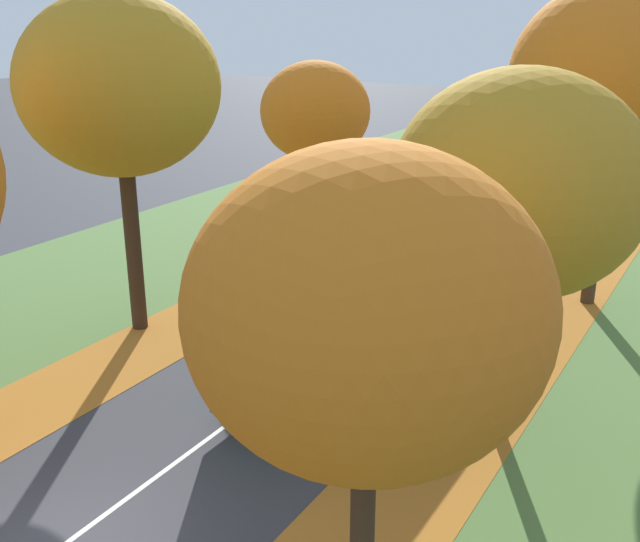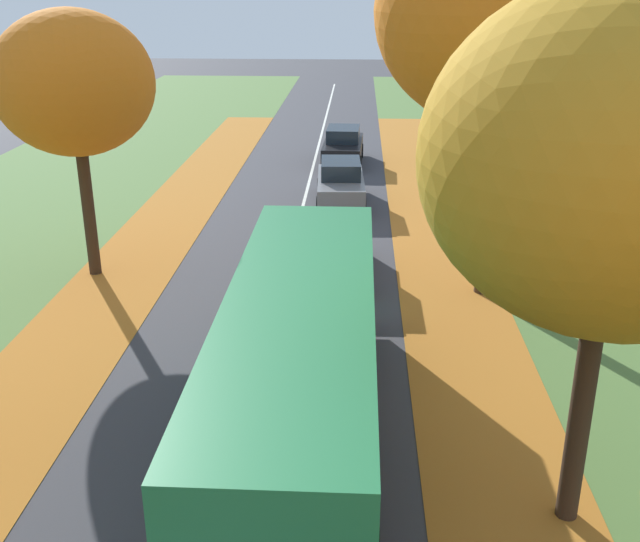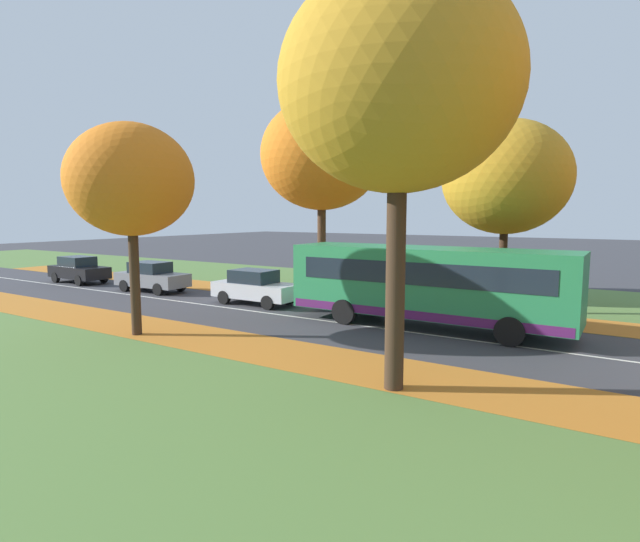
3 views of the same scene
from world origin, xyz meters
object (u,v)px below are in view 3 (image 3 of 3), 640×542
at_px(tree_right_near, 506,178).
at_px(car_silver_lead, 256,287).
at_px(tree_left_mid, 131,180).
at_px(car_black_third_in_line, 79,270).
at_px(tree_right_mid, 322,155).
at_px(bus, 428,282).
at_px(car_grey_following, 152,277).
at_px(tree_left_near, 399,84).

height_order(tree_right_near, car_silver_lead, tree_right_near).
xyz_separation_m(tree_left_mid, car_black_third_in_line, (6.79, 14.27, -4.53)).
distance_m(tree_right_mid, bus, 10.18).
relative_size(tree_left_mid, tree_right_mid, 0.73).
height_order(tree_left_mid, car_grey_following, tree_left_mid).
height_order(tree_right_mid, car_silver_lead, tree_right_mid).
bearing_deg(car_silver_lead, car_black_third_in_line, 90.26).
height_order(tree_left_near, car_black_third_in_line, tree_left_near).
height_order(tree_right_near, car_black_third_in_line, tree_right_near).
bearing_deg(tree_right_near, bus, 158.42).
xyz_separation_m(tree_right_near, bus, (-4.33, 1.71, -4.02)).
bearing_deg(tree_left_near, tree_right_mid, 39.05).
xyz_separation_m(tree_left_mid, car_silver_lead, (6.85, 0.30, -4.53)).
distance_m(tree_left_near, car_grey_following, 19.86).
relative_size(tree_right_mid, car_grey_following, 2.35).
distance_m(tree_left_mid, car_black_third_in_line, 16.44).
height_order(car_silver_lead, car_grey_following, same).
bearing_deg(tree_left_near, bus, 13.81).
height_order(tree_left_mid, tree_right_near, tree_right_near).
bearing_deg(bus, car_grey_following, 88.94).
xyz_separation_m(tree_left_near, tree_right_mid, (11.16, 9.05, 0.08)).
height_order(car_silver_lead, car_black_third_in_line, same).
distance_m(tree_right_mid, car_grey_following, 11.31).
bearing_deg(car_black_third_in_line, tree_right_mid, -74.66).
bearing_deg(car_grey_following, tree_right_mid, -64.17).
xyz_separation_m(tree_right_mid, car_silver_lead, (-4.07, 1.10, -6.39)).
xyz_separation_m(tree_left_mid, bus, (6.57, -8.18, -3.64)).
relative_size(tree_left_near, car_black_third_in_line, 2.27).
relative_size(tree_left_near, car_silver_lead, 2.29).
distance_m(tree_right_mid, car_black_third_in_line, 16.88).
distance_m(bus, car_grey_following, 15.81).
relative_size(tree_left_mid, car_grey_following, 1.70).
relative_size(bus, car_silver_lead, 2.47).
bearing_deg(tree_left_near, car_black_third_in_line, 73.76).
bearing_deg(bus, tree_left_mid, 128.76).
height_order(bus, car_black_third_in_line, bus).
bearing_deg(car_silver_lead, tree_right_mid, -15.11).
xyz_separation_m(tree_right_near, car_silver_lead, (-4.04, 10.19, -4.91)).
bearing_deg(tree_right_near, tree_left_mid, 137.77).
distance_m(bus, car_black_third_in_line, 22.46).
bearing_deg(bus, car_black_third_in_line, 89.42).
bearing_deg(car_grey_following, car_black_third_in_line, 90.58).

